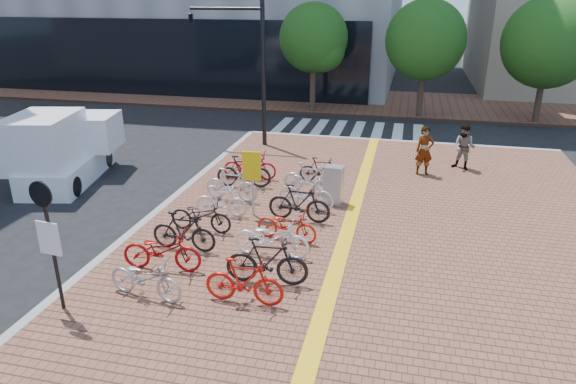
% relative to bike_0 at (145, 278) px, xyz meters
% --- Properties ---
extents(ground, '(120.00, 120.00, 0.00)m').
position_rel_bike_0_xyz_m(ground, '(1.95, 2.61, -0.63)').
color(ground, black).
rests_on(ground, ground).
extents(kerb_north, '(14.00, 0.25, 0.15)m').
position_rel_bike_0_xyz_m(kerb_north, '(4.95, 14.61, -0.56)').
color(kerb_north, gray).
rests_on(kerb_north, ground).
extents(far_sidewalk, '(70.00, 8.00, 0.15)m').
position_rel_bike_0_xyz_m(far_sidewalk, '(1.95, 23.61, -0.56)').
color(far_sidewalk, brown).
rests_on(far_sidewalk, ground).
extents(crosswalk, '(7.50, 4.00, 0.01)m').
position_rel_bike_0_xyz_m(crosswalk, '(2.45, 16.61, -0.63)').
color(crosswalk, silver).
rests_on(crosswalk, ground).
extents(street_trees, '(16.20, 4.60, 6.35)m').
position_rel_bike_0_xyz_m(street_trees, '(6.99, 20.07, 3.47)').
color(street_trees, '#38281E').
rests_on(street_trees, far_sidewalk).
extents(bike_0, '(1.90, 0.88, 0.96)m').
position_rel_bike_0_xyz_m(bike_0, '(0.00, 0.00, 0.00)').
color(bike_0, '#B3B3B8').
rests_on(bike_0, sidewalk).
extents(bike_1, '(2.03, 0.87, 1.04)m').
position_rel_bike_0_xyz_m(bike_1, '(-0.19, 1.22, 0.04)').
color(bike_1, '#A80C0E').
rests_on(bike_1, sidewalk).
extents(bike_2, '(1.79, 0.54, 1.07)m').
position_rel_bike_0_xyz_m(bike_2, '(-0.11, 2.30, 0.05)').
color(bike_2, black).
rests_on(bike_2, sidewalk).
extents(bike_3, '(1.83, 0.68, 0.96)m').
position_rel_bike_0_xyz_m(bike_3, '(-0.12, 3.49, -0.00)').
color(bike_3, black).
rests_on(bike_3, sidewalk).
extents(bike_4, '(1.65, 0.57, 0.98)m').
position_rel_bike_0_xyz_m(bike_4, '(0.07, 4.62, 0.01)').
color(bike_4, white).
rests_on(bike_4, sidewalk).
extents(bike_5, '(1.85, 0.65, 1.09)m').
position_rel_bike_0_xyz_m(bike_5, '(-0.04, 5.90, 0.06)').
color(bike_5, silver).
rests_on(bike_5, sidewalk).
extents(bike_6, '(1.95, 0.79, 1.14)m').
position_rel_bike_0_xyz_m(bike_6, '(-0.03, 7.17, 0.09)').
color(bike_6, black).
rests_on(bike_6, sidewalk).
extents(bike_7, '(1.99, 0.85, 1.02)m').
position_rel_bike_0_xyz_m(bike_7, '(-0.07, 8.02, 0.03)').
color(bike_7, red).
rests_on(bike_7, sidewalk).
extents(bike_8, '(1.78, 0.50, 1.07)m').
position_rel_bike_0_xyz_m(bike_8, '(2.20, 0.28, 0.05)').
color(bike_8, red).
rests_on(bike_8, sidewalk).
extents(bike_9, '(1.98, 0.70, 1.17)m').
position_rel_bike_0_xyz_m(bike_9, '(2.47, 1.18, 0.10)').
color(bike_9, black).
rests_on(bike_9, sidewalk).
extents(bike_10, '(1.98, 0.70, 1.04)m').
position_rel_bike_0_xyz_m(bike_10, '(2.22, 2.50, 0.04)').
color(bike_10, white).
rests_on(bike_10, sidewalk).
extents(bike_11, '(1.80, 0.85, 0.91)m').
position_rel_bike_0_xyz_m(bike_11, '(2.39, 3.48, -0.03)').
color(bike_11, red).
rests_on(bike_11, sidewalk).
extents(bike_12, '(1.92, 0.66, 1.14)m').
position_rel_bike_0_xyz_m(bike_12, '(2.45, 4.82, 0.09)').
color(bike_12, black).
rests_on(bike_12, sidewalk).
extents(bike_13, '(1.88, 0.80, 1.10)m').
position_rel_bike_0_xyz_m(bike_13, '(2.46, 5.73, 0.07)').
color(bike_13, silver).
rests_on(bike_13, sidewalk).
extents(bike_14, '(1.79, 0.57, 1.07)m').
position_rel_bike_0_xyz_m(bike_14, '(2.30, 7.14, 0.05)').
color(bike_14, '#BCBCC1').
rests_on(bike_14, sidewalk).
extents(bike_15, '(1.54, 0.45, 0.92)m').
position_rel_bike_0_xyz_m(bike_15, '(2.49, 8.27, -0.02)').
color(bike_15, black).
rests_on(bike_15, sidewalk).
extents(pedestrian_a, '(0.76, 0.60, 1.82)m').
position_rel_bike_0_xyz_m(pedestrian_a, '(6.07, 10.02, 0.43)').
color(pedestrian_a, gray).
rests_on(pedestrian_a, sidewalk).
extents(pedestrian_b, '(1.04, 0.94, 1.73)m').
position_rel_bike_0_xyz_m(pedestrian_b, '(7.56, 11.01, 0.39)').
color(pedestrian_b, '#4C5460').
rests_on(pedestrian_b, sidewalk).
extents(utility_box, '(0.61, 0.48, 1.25)m').
position_rel_bike_0_xyz_m(utility_box, '(3.23, 6.43, 0.14)').
color(utility_box, '#ADAEB2').
rests_on(utility_box, sidewalk).
extents(yellow_sign, '(0.55, 0.14, 2.04)m').
position_rel_bike_0_xyz_m(yellow_sign, '(1.01, 4.85, 0.93)').
color(yellow_sign, '#B7B7BC').
rests_on(yellow_sign, sidewalk).
extents(notice_sign, '(0.54, 0.15, 2.94)m').
position_rel_bike_0_xyz_m(notice_sign, '(-1.55, -0.84, 1.37)').
color(notice_sign, black).
rests_on(notice_sign, sidewalk).
extents(traffic_light_pole, '(3.40, 1.31, 6.34)m').
position_rel_bike_0_xyz_m(traffic_light_pole, '(-2.26, 12.56, 3.89)').
color(traffic_light_pole, black).
rests_on(traffic_light_pole, sidewalk).
extents(box_truck, '(2.88, 4.83, 2.61)m').
position_rel_bike_0_xyz_m(box_truck, '(-6.67, 6.66, 0.60)').
color(box_truck, white).
rests_on(box_truck, ground).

